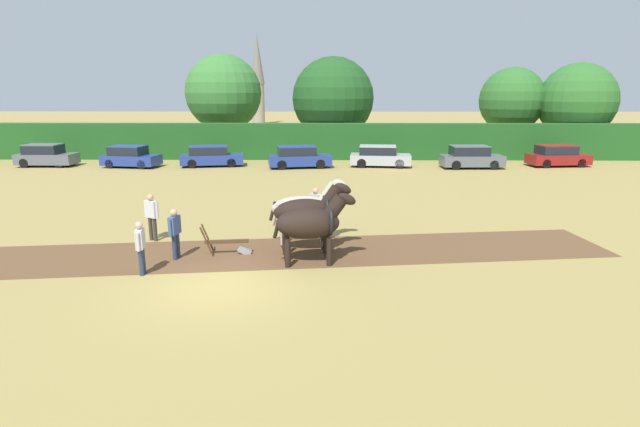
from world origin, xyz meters
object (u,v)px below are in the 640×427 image
(tree_left, at_px, (224,93))
(draft_horse_lead_left, at_px, (311,223))
(parked_car_center_left, at_px, (211,156))
(farmer_at_plow, at_px, (175,230))
(parked_car_center, at_px, (299,157))
(tree_center_right, at_px, (577,101))
(farmer_beside_team, at_px, (315,206))
(parked_car_far_right, at_px, (557,156))
(farmer_onlooker_right, at_px, (152,214))
(church_spire, at_px, (258,77))
(farmer_onlooker_left, at_px, (141,244))
(tree_center, at_px, (512,100))
(parked_car_far_left, at_px, (46,156))
(tree_center_left, at_px, (333,98))
(parked_car_center_right, at_px, (380,156))
(plow, at_px, (231,245))
(draft_horse_trail_left, at_px, (306,207))
(parked_car_right, at_px, (471,157))
(parked_car_left, at_px, (130,157))
(draft_horse_lead_right, at_px, (308,212))

(tree_left, height_order, draft_horse_lead_left, tree_left)
(parked_car_center_left, bearing_deg, farmer_at_plow, -90.12)
(parked_car_center_left, relative_size, parked_car_center, 1.01)
(tree_center_right, distance_m, farmer_beside_team, 33.38)
(farmer_beside_team, xyz_separation_m, parked_car_far_right, (17.17, 17.41, -0.26))
(tree_left, height_order, farmer_onlooker_right, tree_left)
(farmer_onlooker_right, bearing_deg, church_spire, 33.78)
(church_spire, xyz_separation_m, farmer_onlooker_right, (4.73, -65.08, -6.40))
(farmer_at_plow, xyz_separation_m, farmer_onlooker_right, (-1.45, 2.02, 0.05))
(parked_car_center_left, bearing_deg, farmer_onlooker_left, -92.27)
(tree_left, height_order, parked_car_center_left, tree_left)
(church_spire, height_order, farmer_at_plow, church_spire)
(farmer_beside_team, bearing_deg, parked_car_center, 49.14)
(tree_center, bearing_deg, parked_car_far_left, -165.06)
(tree_center_right, xyz_separation_m, parked_car_far_left, (-41.75, -8.09, -3.70))
(tree_center_left, bearing_deg, draft_horse_lead_left, -91.95)
(tree_left, relative_size, parked_car_center_right, 1.91)
(parked_car_far_right, bearing_deg, farmer_onlooker_left, -142.01)
(farmer_beside_team, xyz_separation_m, parked_car_far_left, (-19.93, 16.94, -0.24))
(parked_car_center, bearing_deg, plow, -104.15)
(farmer_onlooker_right, bearing_deg, parked_car_far_right, -21.25)
(parked_car_far_right, bearing_deg, parked_car_center_right, 174.43)
(draft_horse_trail_left, relative_size, farmer_beside_team, 1.71)
(tree_center, distance_m, parked_car_far_right, 10.11)
(parked_car_far_right, bearing_deg, plow, -141.46)
(farmer_onlooker_right, bearing_deg, parked_car_far_left, 67.02)
(tree_center_left, relative_size, draft_horse_lead_left, 3.10)
(parked_car_far_left, relative_size, parked_car_center, 0.87)
(parked_car_center, bearing_deg, farmer_onlooker_left, -109.92)
(farmer_at_plow, bearing_deg, parked_car_far_left, 139.20)
(parked_car_center_left, height_order, parked_car_center_right, parked_car_center_right)
(farmer_beside_team, height_order, parked_car_right, farmer_beside_team)
(church_spire, height_order, draft_horse_lead_left, church_spire)
(parked_car_far_left, distance_m, parked_car_center_right, 24.19)
(parked_car_far_left, bearing_deg, draft_horse_lead_left, -46.26)
(tree_center_left, xyz_separation_m, farmer_beside_team, (-0.99, -26.70, -3.67))
(tree_center_left, xyz_separation_m, parked_car_left, (-14.64, -10.11, -3.94))
(tree_left, relative_size, draft_horse_lead_left, 3.18)
(farmer_beside_team, height_order, parked_car_center_right, farmer_beside_team)
(farmer_beside_team, distance_m, parked_car_left, 21.49)
(farmer_beside_team, height_order, parked_car_left, farmer_beside_team)
(farmer_onlooker_left, bearing_deg, plow, 31.49)
(draft_horse_lead_right, bearing_deg, farmer_beside_team, 78.93)
(draft_horse_lead_left, bearing_deg, tree_center_left, 81.14)
(draft_horse_lead_left, bearing_deg, church_spire, 92.02)
(parked_car_left, relative_size, parked_car_center, 0.90)
(tree_center, height_order, parked_car_center, tree_center)
(parked_car_far_right, bearing_deg, farmer_at_plow, -143.14)
(draft_horse_lead_right, distance_m, farmer_beside_team, 2.65)
(draft_horse_lead_left, distance_m, parked_car_center, 20.33)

